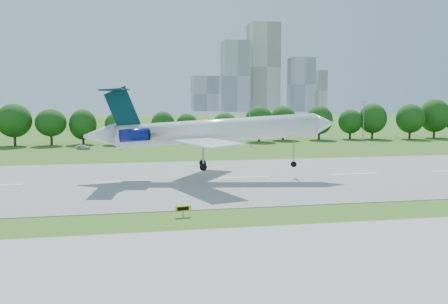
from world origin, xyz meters
The scene contains 10 objects.
ground centered at (0.00, 0.00, 0.00)m, with size 600.00×600.00×0.00m, color #2F5F19.
runway centered at (0.00, 25.00, 0.04)m, with size 400.00×45.00×0.08m, color gray.
taxiway centered at (0.00, -18.00, 0.04)m, with size 400.00×23.00×0.08m, color #ADADA8.
tree_line centered at (0.00, 92.00, 6.19)m, with size 288.40×8.40×10.40m.
light_poles centered at (-2.50, 82.00, 6.34)m, with size 175.90×0.25×12.19m.
skyline centered at (100.16, 390.61, 30.46)m, with size 127.00×52.00×80.00m.
airliner centered at (-6.86, 25.26, 8.12)m, with size 41.91×30.25×13.69m.
taxi_sign_centre centered at (-13.13, -0.38, 0.95)m, with size 1.84×0.52×1.29m.
service_vehicle_a centered at (-30.98, 77.62, 0.54)m, with size 1.14×3.26×1.07m, color silver.
service_vehicle_b centered at (-30.67, 77.28, 0.60)m, with size 1.42×3.53×1.20m, color silver.
Camera 1 is at (-19.16, -56.29, 13.79)m, focal length 40.00 mm.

